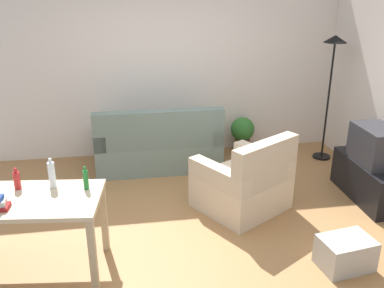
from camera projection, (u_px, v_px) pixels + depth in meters
name	position (u px, v px, depth m)	size (l,w,h in m)	color
ground_plane	(190.00, 225.00, 4.72)	(5.20, 4.40, 0.02)	#9E7042
wall_rear	(167.00, 65.00, 6.25)	(5.20, 0.10, 2.70)	silver
couch	(158.00, 147.00, 6.04)	(1.73, 0.84, 0.92)	slate
tv_stand	(370.00, 180.00, 5.19)	(0.44, 1.10, 0.48)	black
tv	(376.00, 145.00, 5.02)	(0.41, 0.60, 0.44)	#2D2D33
torchiere_lamp	(332.00, 64.00, 5.94)	(0.32, 0.32, 1.81)	black
desk	(32.00, 209.00, 3.74)	(1.27, 0.84, 0.76)	#C6B28E
potted_plant	(242.00, 133.00, 6.51)	(0.36, 0.36, 0.57)	brown
armchair	(245.00, 184.00, 4.92)	(1.20, 1.18, 0.92)	beige
storage_box	(345.00, 253.00, 3.97)	(0.48, 0.34, 0.30)	#A8A399
bottle_red	(17.00, 180.00, 3.83)	(0.06, 0.06, 0.20)	#AD2323
bottle_clear	(52.00, 174.00, 3.85)	(0.06, 0.06, 0.28)	silver
bottle_green	(86.00, 179.00, 3.82)	(0.05, 0.05, 0.22)	#1E722D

